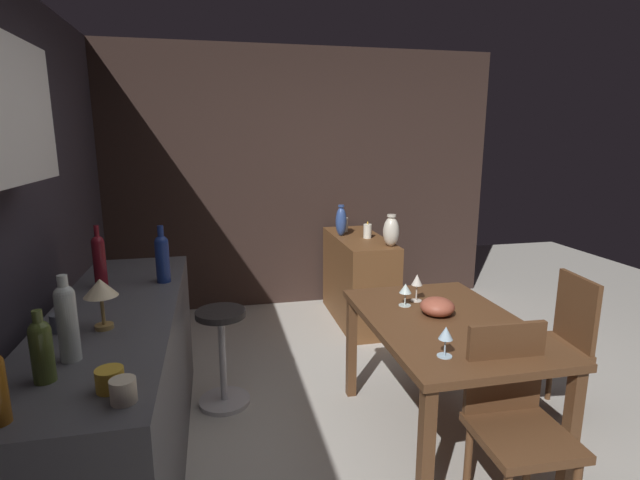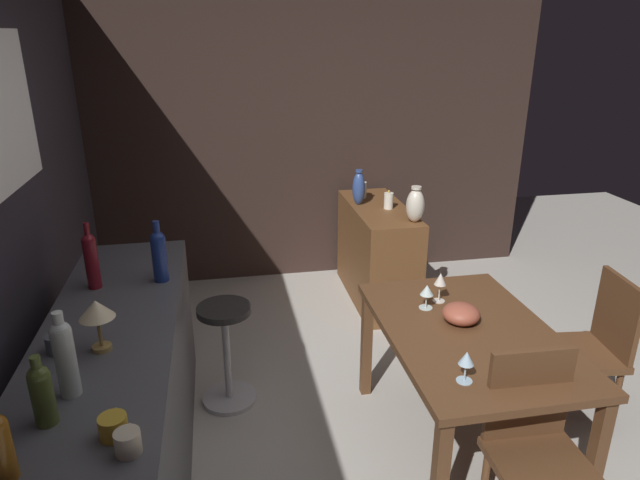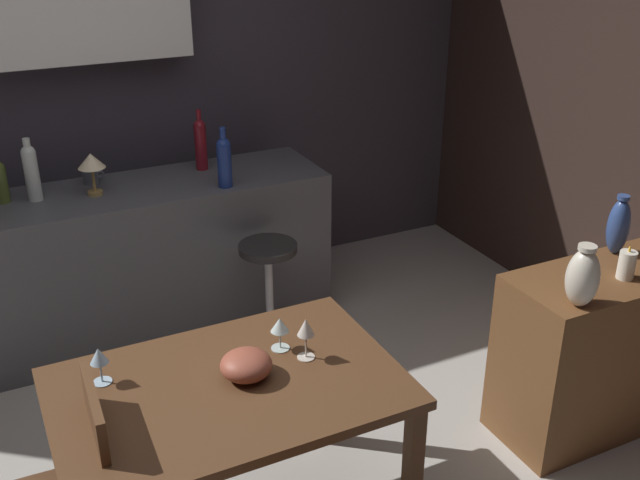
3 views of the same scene
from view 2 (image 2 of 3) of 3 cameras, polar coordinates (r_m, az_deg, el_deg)
name	(u,v)px [view 2 (image 2 of 3)]	position (r m, az deg, el deg)	size (l,w,h in m)	color
ground_plane	(417,450)	(3.30, 10.01, -20.53)	(9.00, 9.00, 0.00)	#B7B2A8
wall_side_right	(294,136)	(4.97, -2.72, 10.68)	(0.10, 4.40, 2.60)	#33231E
dining_table	(468,345)	(2.99, 14.96, -10.44)	(1.27, 0.84, 0.74)	#56351E
kitchen_counter	(121,404)	(2.98, -19.77, -15.63)	(2.10, 0.60, 0.90)	#4C4C51
sideboard_cabinet	(377,253)	(4.69, 5.92, -1.36)	(1.10, 0.44, 0.82)	brown
chair_near_window	(536,447)	(2.68, 21.33, -19.25)	(0.41, 0.41, 0.91)	#56351E
chair_by_doorway	(592,346)	(3.52, 26.20, -9.73)	(0.44, 0.44, 0.91)	#56351E
bar_stool	(227,352)	(3.45, -9.58, -11.27)	(0.34, 0.34, 0.65)	#262323
wine_glass_left	(440,280)	(3.14, 12.29, -4.08)	(0.07, 0.07, 0.17)	silver
wine_glass_right	(427,291)	(3.06, 10.95, -5.20)	(0.07, 0.07, 0.14)	silver
wine_glass_center	(466,360)	(2.49, 14.84, -11.83)	(0.07, 0.07, 0.15)	silver
fruit_bowl	(461,314)	(2.97, 14.32, -7.36)	(0.19, 0.19, 0.10)	#9E4C38
wine_bottle_ruby	(91,259)	(3.08, -22.50, -1.77)	(0.07, 0.07, 0.36)	maroon
wine_bottle_olive	(42,392)	(2.14, -26.74, -13.80)	(0.07, 0.07, 0.26)	#475623
wine_bottle_cobalt	(159,254)	(3.05, -16.24, -1.35)	(0.08, 0.08, 0.34)	navy
wine_bottle_amber	(0,443)	(1.96, -30.08, -17.67)	(0.07, 0.07, 0.30)	#8C5114
wine_bottle_clear	(65,355)	(2.23, -24.80, -10.70)	(0.08, 0.08, 0.34)	silver
cup_cream	(128,442)	(1.96, -19.17, -19.06)	(0.12, 0.08, 0.08)	beige
cup_slate	(56,344)	(2.59, -25.54, -9.61)	(0.12, 0.08, 0.08)	#515660
cup_mustard	(113,426)	(2.04, -20.50, -17.53)	(0.13, 0.09, 0.08)	gold
counter_lamp	(97,312)	(2.47, -22.03, -6.91)	(0.15, 0.15, 0.23)	#A58447
pillar_candle_tall	(389,201)	(4.50, 7.08, 4.04)	(0.08, 0.08, 0.16)	white
pillar_candle_short	(362,190)	(4.77, 4.38, 5.16)	(0.07, 0.07, 0.16)	white
vase_ceramic_ivory	(415,205)	(4.18, 9.79, 3.56)	(0.14, 0.14, 0.27)	beige
vase_ceramic_blue	(359,188)	(4.56, 4.01, 5.36)	(0.10, 0.10, 0.29)	#334C8C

